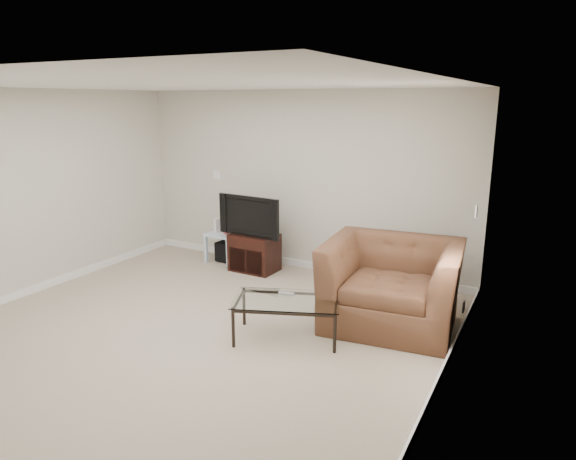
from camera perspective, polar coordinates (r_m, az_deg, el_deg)
The scene contains 18 objects.
floor at distance 5.55m, azimuth -10.61°, elevation -11.19°, with size 5.00×5.00×0.00m, color tan.
ceiling at distance 5.02m, azimuth -11.95°, elevation 15.56°, with size 5.00×5.00×0.00m, color white.
wall_back at distance 7.22m, azimuth 1.30°, elevation 5.40°, with size 5.00×0.02×2.50m, color silver.
wall_left at distance 6.97m, azimuth -27.52°, elevation 3.47°, with size 0.02×5.00×2.50m, color silver.
wall_right at distance 4.10m, azimuth 17.20°, elevation -2.12°, with size 0.02×5.00×2.50m, color silver.
plate_back at distance 7.92m, azimuth -7.89°, elevation 6.07°, with size 0.12×0.02×0.12m, color white.
plate_right_switch at distance 5.64m, azimuth 20.20°, elevation 2.02°, with size 0.02×0.09×0.13m, color white.
plate_right_outlet at distance 5.62m, azimuth 18.93°, elevation -8.06°, with size 0.02×0.08×0.12m, color white.
tv_stand at distance 7.28m, azimuth -3.74°, elevation -2.49°, with size 0.64×0.44×0.53m, color black, non-canonical shape.
dvd_player at distance 7.20m, azimuth -3.92°, elevation -1.21°, with size 0.33×0.23×0.05m, color black.
television at distance 7.12m, azimuth -3.93°, elevation 1.68°, with size 0.91×0.18×0.56m, color black.
side_table at distance 7.75m, azimuth -6.95°, elevation -1.88°, with size 0.46×0.46×0.44m, color #A5B7C7, non-canonical shape.
subwoofer at distance 7.76m, azimuth -6.69°, elevation -2.33°, with size 0.28×0.28×0.28m, color black.
game_console at distance 7.72m, azimuth -7.76°, elevation 0.52°, with size 0.05×0.15×0.20m, color white.
game_case at distance 7.62m, azimuth -6.78°, elevation 0.27°, with size 0.05×0.13×0.18m, color #CC4C4C.
recliner at distance 5.56m, azimuth 11.51°, elevation -4.37°, with size 1.40×0.91×1.22m, color #513021.
coffee_table at distance 5.27m, azimuth -0.14°, elevation -9.85°, with size 1.06×0.60×0.42m, color black, non-canonical shape.
remote at distance 5.31m, azimuth -0.18°, elevation -7.08°, with size 0.17×0.05×0.02m, color #B2B2B7.
Camera 1 is at (3.18, -3.88, 2.36)m, focal length 32.00 mm.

